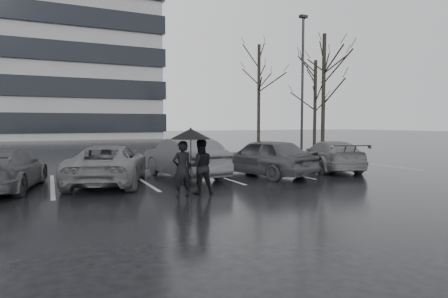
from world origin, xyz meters
TOP-DOWN VIEW (x-y plane):
  - ground at (0.00, 0.00)m, footprint 160.00×160.00m
  - car_main at (2.19, 1.52)m, footprint 2.73×4.44m
  - car_west_a at (-0.63, 2.47)m, footprint 2.06×4.49m
  - car_west_b at (-3.31, 2.16)m, footprint 3.40×4.98m
  - car_west_c at (-6.26, 2.14)m, footprint 2.46×4.40m
  - car_east at (5.53, 1.81)m, footprint 2.97×4.56m
  - pedestrian_left at (-1.84, -0.93)m, footprint 0.59×0.42m
  - pedestrian_right at (-1.26, -0.78)m, footprint 0.82×0.69m
  - umbrella at (-1.62, -1.00)m, footprint 1.10×1.10m
  - lamp_post at (8.75, 8.02)m, footprint 0.46×0.46m
  - stall_stripes at (-0.80, 2.50)m, footprint 19.72×5.00m
  - tree_east at (12.00, 10.00)m, footprint 0.26×0.26m
  - tree_ne at (14.50, 14.00)m, footprint 0.26×0.26m
  - tree_north at (11.00, 17.00)m, footprint 0.26×0.26m

SIDE VIEW (x-z plane):
  - ground at x=0.00m, z-range 0.00..0.00m
  - stall_stripes at x=-0.80m, z-range 0.00..0.00m
  - car_west_c at x=-6.26m, z-range 0.00..1.21m
  - car_east at x=5.53m, z-range 0.00..1.23m
  - car_west_b at x=-3.31m, z-range 0.00..1.27m
  - car_main at x=2.19m, z-range 0.00..1.41m
  - car_west_a at x=-0.63m, z-range 0.00..1.43m
  - pedestrian_left at x=-1.84m, z-range 0.00..1.50m
  - pedestrian_right at x=-1.26m, z-range 0.00..1.53m
  - umbrella at x=-1.62m, z-range 0.76..2.62m
  - tree_ne at x=14.50m, z-range 0.00..7.00m
  - lamp_post at x=8.75m, z-range -0.35..7.97m
  - tree_east at x=12.00m, z-range 0.00..8.00m
  - tree_north at x=11.00m, z-range 0.00..8.50m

